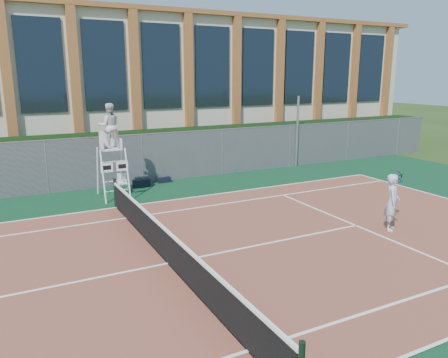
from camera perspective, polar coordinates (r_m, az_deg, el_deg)
name	(u,v)px	position (r m, az deg, el deg)	size (l,w,h in m)	color
ground	(168,264)	(11.55, -7.31, -11.01)	(120.00, 120.00, 0.00)	#233814
apron	(156,251)	(12.42, -8.90, -9.24)	(36.00, 20.00, 0.01)	#0B331E
tennis_court	(168,264)	(11.54, -7.31, -10.92)	(23.77, 10.97, 0.02)	brown
tennis_net	(168,245)	(11.34, -7.39, -8.54)	(0.10, 11.30, 1.10)	black
fence	(97,163)	(19.41, -16.30, 2.01)	(40.00, 0.06, 2.20)	#595E60
hedge	(91,158)	(20.57, -16.94, 2.59)	(40.00, 1.40, 2.20)	black
building	(62,86)	(28.11, -20.39, 11.35)	(45.00, 10.60, 8.22)	beige
steel_pole	(297,132)	(23.40, 9.54, 6.11)	(0.12, 0.12, 3.71)	#9EA0A5
umpire_chair	(110,128)	(17.51, -14.72, 6.40)	(1.05, 1.62, 3.77)	white
plastic_chair	(122,182)	(18.48, -13.13, -0.33)	(0.39, 0.39, 0.80)	silver
sports_bag_near	(142,183)	(19.30, -10.62, -0.54)	(0.79, 0.32, 0.34)	black
sports_bag_far	(164,180)	(19.98, -7.84, -0.10)	(0.60, 0.26, 0.24)	black
tennis_player	(392,202)	(14.51, 21.11, -2.81)	(1.05, 0.83, 1.79)	silver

